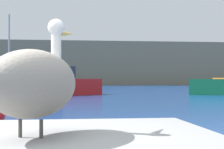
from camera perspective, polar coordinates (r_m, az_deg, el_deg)
The scene contains 4 objects.
hillside_backdrop at distance 70.64m, azimuth -7.63°, elevation 1.55°, with size 140.00×11.08×7.61m, color #7F755B.
pelican at distance 3.12m, azimuth -11.35°, elevation -1.20°, with size 0.94×1.38×0.99m.
fishing_boat_red at distance 27.16m, azimuth -10.23°, elevation -1.36°, with size 8.32×5.48×5.45m.
fishing_boat_blue at distance 40.06m, azimuth -6.37°, elevation -1.10°, with size 5.09×2.38×3.66m.
Camera 1 is at (0.65, -3.02, 1.16)m, focal length 61.78 mm.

